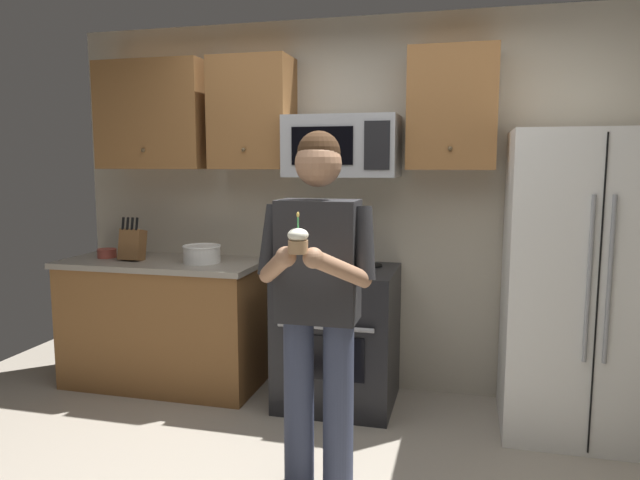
{
  "coord_description": "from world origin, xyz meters",
  "views": [
    {
      "loc": [
        0.66,
        -2.33,
        1.61
      ],
      "look_at": [
        -0.01,
        0.31,
        1.25
      ],
      "focal_mm": 32.6,
      "sensor_mm": 36.0,
      "label": 1
    }
  ],
  "objects_px": {
    "microwave": "(343,147)",
    "bowl_small_colored": "(107,253)",
    "oven_range": "(338,336)",
    "bowl_large_white": "(202,253)",
    "person": "(318,293)",
    "knife_block": "(132,244)",
    "cupcake": "(298,240)",
    "refrigerator": "(584,284)"
  },
  "relations": [
    {
      "from": "bowl_large_white",
      "to": "bowl_small_colored",
      "type": "distance_m",
      "value": 0.78
    },
    {
      "from": "oven_range",
      "to": "knife_block",
      "type": "xyz_separation_m",
      "value": [
        -1.5,
        -0.03,
        0.57
      ]
    },
    {
      "from": "oven_range",
      "to": "cupcake",
      "type": "relative_size",
      "value": 5.36
    },
    {
      "from": "bowl_large_white",
      "to": "cupcake",
      "type": "relative_size",
      "value": 1.53
    },
    {
      "from": "refrigerator",
      "to": "knife_block",
      "type": "distance_m",
      "value": 3.01
    },
    {
      "from": "knife_block",
      "to": "cupcake",
      "type": "relative_size",
      "value": 1.84
    },
    {
      "from": "oven_range",
      "to": "knife_block",
      "type": "relative_size",
      "value": 2.91
    },
    {
      "from": "microwave",
      "to": "bowl_small_colored",
      "type": "height_order",
      "value": "microwave"
    },
    {
      "from": "bowl_small_colored",
      "to": "person",
      "type": "bearing_deg",
      "value": -29.83
    },
    {
      "from": "cupcake",
      "to": "bowl_small_colored",
      "type": "bearing_deg",
      "value": 143.21
    },
    {
      "from": "microwave",
      "to": "cupcake",
      "type": "bearing_deg",
      "value": -84.92
    },
    {
      "from": "cupcake",
      "to": "bowl_large_white",
      "type": "bearing_deg",
      "value": 128.75
    },
    {
      "from": "bowl_large_white",
      "to": "cupcake",
      "type": "distance_m",
      "value": 1.8
    },
    {
      "from": "microwave",
      "to": "refrigerator",
      "type": "relative_size",
      "value": 0.41
    },
    {
      "from": "bowl_small_colored",
      "to": "cupcake",
      "type": "height_order",
      "value": "cupcake"
    },
    {
      "from": "knife_block",
      "to": "bowl_small_colored",
      "type": "bearing_deg",
      "value": 168.04
    },
    {
      "from": "knife_block",
      "to": "cupcake",
      "type": "distance_m",
      "value": 2.14
    },
    {
      "from": "knife_block",
      "to": "bowl_large_white",
      "type": "bearing_deg",
      "value": 2.68
    },
    {
      "from": "refrigerator",
      "to": "bowl_small_colored",
      "type": "height_order",
      "value": "refrigerator"
    },
    {
      "from": "oven_range",
      "to": "bowl_large_white",
      "type": "distance_m",
      "value": 1.11
    },
    {
      "from": "oven_range",
      "to": "knife_block",
      "type": "bearing_deg",
      "value": -178.88
    },
    {
      "from": "refrigerator",
      "to": "cupcake",
      "type": "relative_size",
      "value": 10.35
    },
    {
      "from": "refrigerator",
      "to": "person",
      "type": "relative_size",
      "value": 1.02
    },
    {
      "from": "microwave",
      "to": "cupcake",
      "type": "relative_size",
      "value": 4.26
    },
    {
      "from": "bowl_large_white",
      "to": "person",
      "type": "xyz_separation_m",
      "value": [
        1.11,
        -1.05,
        0.01
      ]
    },
    {
      "from": "oven_range",
      "to": "cupcake",
      "type": "height_order",
      "value": "cupcake"
    },
    {
      "from": "bowl_small_colored",
      "to": "person",
      "type": "xyz_separation_m",
      "value": [
        1.88,
        -1.08,
        0.04
      ]
    },
    {
      "from": "microwave",
      "to": "bowl_small_colored",
      "type": "relative_size",
      "value": 5.25
    },
    {
      "from": "person",
      "to": "microwave",
      "type": "bearing_deg",
      "value": 96.48
    },
    {
      "from": "person",
      "to": "oven_range",
      "type": "bearing_deg",
      "value": 97.21
    },
    {
      "from": "refrigerator",
      "to": "cupcake",
      "type": "xyz_separation_m",
      "value": [
        -1.37,
        -1.35,
        0.39
      ]
    },
    {
      "from": "bowl_large_white",
      "to": "bowl_small_colored",
      "type": "xyz_separation_m",
      "value": [
        -0.78,
        0.03,
        -0.03
      ]
    },
    {
      "from": "refrigerator",
      "to": "bowl_small_colored",
      "type": "distance_m",
      "value": 3.25
    },
    {
      "from": "refrigerator",
      "to": "knife_block",
      "type": "height_order",
      "value": "refrigerator"
    },
    {
      "from": "bowl_large_white",
      "to": "person",
      "type": "distance_m",
      "value": 1.53
    },
    {
      "from": "refrigerator",
      "to": "knife_block",
      "type": "bearing_deg",
      "value": 179.81
    },
    {
      "from": "bowl_large_white",
      "to": "cupcake",
      "type": "xyz_separation_m",
      "value": [
        1.11,
        -1.38,
        0.31
      ]
    },
    {
      "from": "bowl_large_white",
      "to": "microwave",
      "type": "bearing_deg",
      "value": 7.25
    },
    {
      "from": "person",
      "to": "cupcake",
      "type": "xyz_separation_m",
      "value": [
        0.0,
        -0.33,
        0.3
      ]
    },
    {
      "from": "knife_block",
      "to": "bowl_small_colored",
      "type": "relative_size",
      "value": 2.27
    },
    {
      "from": "oven_range",
      "to": "bowl_small_colored",
      "type": "distance_m",
      "value": 1.82
    },
    {
      "from": "oven_range",
      "to": "refrigerator",
      "type": "bearing_deg",
      "value": -1.5
    }
  ]
}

